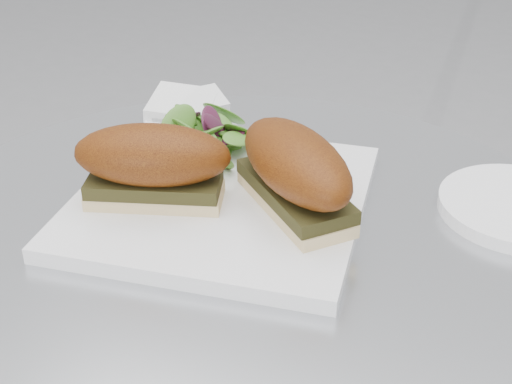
{
  "coord_description": "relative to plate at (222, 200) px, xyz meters",
  "views": [
    {
      "loc": [
        0.25,
        -0.51,
        1.11
      ],
      "look_at": [
        0.0,
        0.03,
        0.77
      ],
      "focal_mm": 50.0,
      "sensor_mm": 36.0,
      "label": 1
    }
  ],
  "objects": [
    {
      "name": "napkin",
      "position": [
        -0.13,
        0.17,
        0.0
      ],
      "size": [
        0.11,
        0.11,
        0.02
      ],
      "primitive_type": null,
      "rotation": [
        0.0,
        0.0,
        -0.04
      ],
      "color": "white",
      "rests_on": "table"
    },
    {
      "name": "plate",
      "position": [
        0.0,
        0.0,
        0.0
      ],
      "size": [
        0.33,
        0.33,
        0.02
      ],
      "primitive_type": "cube",
      "rotation": [
        0.0,
        0.0,
        0.16
      ],
      "color": "white",
      "rests_on": "table"
    },
    {
      "name": "sandwich_left",
      "position": [
        -0.05,
        -0.04,
        0.05
      ],
      "size": [
        0.17,
        0.12,
        0.08
      ],
      "rotation": [
        0.0,
        0.0,
        0.35
      ],
      "color": "beige",
      "rests_on": "plate"
    },
    {
      "name": "salad",
      "position": [
        -0.04,
        0.09,
        0.03
      ],
      "size": [
        0.1,
        0.1,
        0.05
      ],
      "primitive_type": null,
      "color": "#559B32",
      "rests_on": "plate"
    },
    {
      "name": "sandwich_right",
      "position": [
        0.08,
        0.0,
        0.05
      ],
      "size": [
        0.17,
        0.16,
        0.08
      ],
      "rotation": [
        0.0,
        0.0,
        -0.71
      ],
      "color": "beige",
      "rests_on": "plate"
    }
  ]
}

